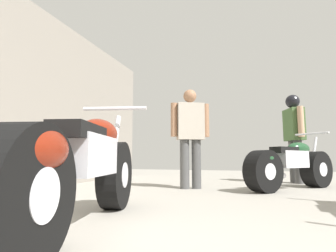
{
  "coord_description": "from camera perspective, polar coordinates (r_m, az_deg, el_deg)",
  "views": [
    {
      "loc": [
        0.42,
        0.15,
        0.47
      ],
      "look_at": [
        -0.6,
        3.19,
        0.86
      ],
      "focal_mm": 28.76,
      "sensor_mm": 36.0,
      "label": 1
    }
  ],
  "objects": [
    {
      "name": "garage_partition_left",
      "position": [
        4.7,
        -27.83,
        6.19
      ],
      "size": [
        0.08,
        7.25,
        2.95
      ],
      "primitive_type": "cube",
      "color": "gray",
      "rests_on": "ground_plane"
    },
    {
      "name": "motorcycle_maroon_cruiser",
      "position": [
        1.93,
        -17.14,
        -8.42
      ],
      "size": [
        0.79,
        2.04,
        0.96
      ],
      "color": "black",
      "rests_on": "ground_plane"
    },
    {
      "name": "mechanic_in_blue",
      "position": [
        4.36,
        4.73,
        -1.2
      ],
      "size": [
        0.61,
        0.4,
        1.6
      ],
      "color": "#4C4C4C",
      "rests_on": "ground_plane"
    },
    {
      "name": "mechanic_with_helmet",
      "position": [
        5.85,
        25.16,
        -0.67
      ],
      "size": [
        0.38,
        0.68,
        1.74
      ],
      "color": "#4C4C4C",
      "rests_on": "ground_plane"
    },
    {
      "name": "ground_plane",
      "position": [
        3.21,
        11.24,
        -15.23
      ],
      "size": [
        15.83,
        15.83,
        0.0
      ],
      "primitive_type": "plane",
      "color": "#9E998E"
    },
    {
      "name": "motorcycle_black_naked",
      "position": [
        4.55,
        24.48,
        -7.6
      ],
      "size": [
        1.4,
        1.64,
        0.9
      ],
      "color": "black",
      "rests_on": "ground_plane"
    }
  ]
}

